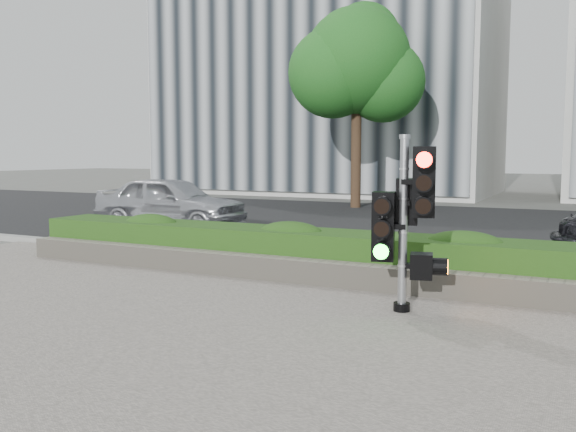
# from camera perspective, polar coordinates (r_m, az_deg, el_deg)

# --- Properties ---
(ground) EXTENTS (120.00, 120.00, 0.00)m
(ground) POSITION_cam_1_polar(r_m,az_deg,el_deg) (7.06, -0.13, -9.84)
(ground) COLOR #51514C
(ground) RESTS_ON ground
(sidewalk) EXTENTS (16.00, 11.00, 0.03)m
(sidewalk) POSITION_cam_1_polar(r_m,az_deg,el_deg) (5.06, -13.47, -16.24)
(sidewalk) COLOR #9E9389
(sidewalk) RESTS_ON ground
(road) EXTENTS (60.00, 13.00, 0.02)m
(road) POSITION_cam_1_polar(r_m,az_deg,el_deg) (16.47, 15.66, -1.04)
(road) COLOR black
(road) RESTS_ON ground
(curb) EXTENTS (60.00, 0.25, 0.12)m
(curb) POSITION_cam_1_polar(r_m,az_deg,el_deg) (9.89, 8.11, -5.01)
(curb) COLOR gray
(curb) RESTS_ON ground
(stone_wall) EXTENTS (12.00, 0.32, 0.34)m
(stone_wall) POSITION_cam_1_polar(r_m,az_deg,el_deg) (8.70, 5.51, -5.52)
(stone_wall) COLOR gray
(stone_wall) RESTS_ON sidewalk
(hedge) EXTENTS (12.00, 1.00, 0.68)m
(hedge) POSITION_cam_1_polar(r_m,az_deg,el_deg) (9.27, 6.96, -3.77)
(hedge) COLOR #3D7423
(hedge) RESTS_ON sidewalk
(building_left) EXTENTS (16.00, 9.00, 15.00)m
(building_left) POSITION_cam_1_polar(r_m,az_deg,el_deg) (31.97, 4.08, 15.83)
(building_left) COLOR #B7B7B2
(building_left) RESTS_ON ground
(tree_left) EXTENTS (4.61, 4.03, 7.34)m
(tree_left) POSITION_cam_1_polar(r_m,az_deg,el_deg) (22.20, 6.48, 13.86)
(tree_left) COLOR black
(tree_left) RESTS_ON ground
(traffic_signal) EXTENTS (0.76, 0.63, 2.10)m
(traffic_signal) POSITION_cam_1_polar(r_m,az_deg,el_deg) (7.35, 10.98, 0.14)
(traffic_signal) COLOR black
(traffic_signal) RESTS_ON sidewalk
(car_silver) EXTENTS (4.04, 1.80, 1.35)m
(car_silver) POSITION_cam_1_polar(r_m,az_deg,el_deg) (15.83, -10.94, 1.29)
(car_silver) COLOR silver
(car_silver) RESTS_ON road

